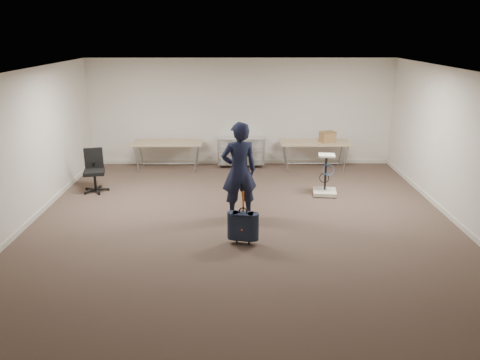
{
  "coord_description": "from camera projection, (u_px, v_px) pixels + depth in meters",
  "views": [
    {
      "loc": [
        -0.1,
        -7.78,
        3.48
      ],
      "look_at": [
        -0.05,
        0.3,
        0.88
      ],
      "focal_mm": 35.0,
      "sensor_mm": 36.0,
      "label": 1
    }
  ],
  "objects": [
    {
      "name": "equipment_cart",
      "position": [
        325.0,
        184.0,
        10.27
      ],
      "size": [
        0.56,
        0.56,
        0.92
      ],
      "color": "beige",
      "rests_on": "ground"
    },
    {
      "name": "room_shell",
      "position": [
        242.0,
        202.0,
        9.77
      ],
      "size": [
        8.0,
        9.0,
        9.0
      ],
      "color": "white",
      "rests_on": "ground"
    },
    {
      "name": "person",
      "position": [
        239.0,
        171.0,
        8.82
      ],
      "size": [
        0.77,
        0.6,
        1.88
      ],
      "primitive_type": "imported",
      "rotation": [
        0.0,
        0.0,
        3.38
      ],
      "color": "black",
      "rests_on": "ground"
    },
    {
      "name": "office_chair",
      "position": [
        95.0,
        179.0,
        10.49
      ],
      "size": [
        0.58,
        0.58,
        0.96
      ],
      "color": "black",
      "rests_on": "ground"
    },
    {
      "name": "cardboard_box",
      "position": [
        327.0,
        137.0,
        11.97
      ],
      "size": [
        0.43,
        0.38,
        0.27
      ],
      "primitive_type": "cube",
      "rotation": [
        0.0,
        0.0,
        0.34
      ],
      "color": "#9E6D49",
      "rests_on": "folding_table_right"
    },
    {
      "name": "suitcase",
      "position": [
        243.0,
        226.0,
        7.87
      ],
      "size": [
        0.38,
        0.26,
        0.94
      ],
      "color": "#161A31",
      "rests_on": "ground"
    },
    {
      "name": "folding_table_left",
      "position": [
        167.0,
        144.0,
        12.01
      ],
      "size": [
        1.8,
        0.75,
        0.73
      ],
      "color": "tan",
      "rests_on": "ground"
    },
    {
      "name": "wire_shelf",
      "position": [
        241.0,
        151.0,
        12.33
      ],
      "size": [
        1.22,
        0.47,
        0.8
      ],
      "color": "silver",
      "rests_on": "ground"
    },
    {
      "name": "folding_table_right",
      "position": [
        315.0,
        144.0,
        12.03
      ],
      "size": [
        1.8,
        0.75,
        0.73
      ],
      "color": "tan",
      "rests_on": "ground"
    },
    {
      "name": "ground",
      "position": [
        243.0,
        231.0,
        8.47
      ],
      "size": [
        9.0,
        9.0,
        0.0
      ],
      "primitive_type": "plane",
      "color": "#49372C",
      "rests_on": "ground"
    }
  ]
}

